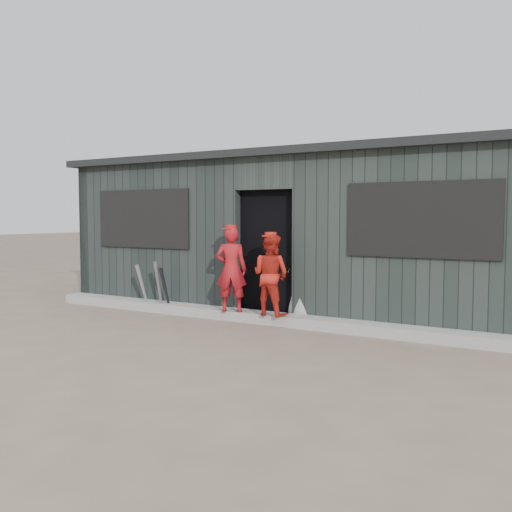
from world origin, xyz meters
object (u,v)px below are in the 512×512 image
Objects in this scene: bat_left at (143,288)px; dugout at (306,234)px; player_red_right at (271,275)px; bat_right at (165,290)px; player_red_left at (231,269)px; player_grey_back at (306,275)px; bat_mid at (159,287)px.

dugout is (2.14, 1.83, 0.89)m from bat_left.
bat_left is at bearing 5.54° from player_red_right.
player_red_left reaches higher than bat_right.
bat_right is 0.54× the size of player_grey_back.
bat_left is 1.84m from player_red_left.
dugout is (1.71, 1.76, 0.91)m from bat_right.
dugout is (1.81, 1.80, 0.86)m from bat_mid.
player_red_left is at bearing -100.70° from dugout.
bat_mid is at bearing 4.85° from player_red_right.
bat_right is at bearing -28.22° from player_red_left.
bat_right is 2.41m from player_grey_back.
player_red_left is at bearing -3.87° from bat_right.
player_red_right is (0.67, 0.03, -0.05)m from player_red_left.
bat_left is 0.10× the size of dugout.
bat_right is 1.43m from player_red_left.
player_grey_back is at bearing 11.09° from bat_mid.
bat_left is 0.94× the size of bat_mid.
player_red_right reaches higher than bat_mid.
player_grey_back reaches higher than player_red_right.
bat_mid is 0.12m from bat_right.
bat_right is 0.09× the size of dugout.
player_red_right is 0.14× the size of dugout.
bat_left is 1.07× the size of bat_right.
bat_left is 0.33m from bat_mid.
bat_mid is 1.51m from player_red_left.
bat_mid is at bearing -155.99° from bat_right.
bat_mid is at bearing 4.59° from bat_left.
player_red_left is at bearing -1.84° from bat_mid.
player_red_right is at bearing -1.83° from bat_right.
player_red_left is at bearing 7.72° from player_red_right.
player_red_left is 0.91× the size of player_grey_back.
dugout is at bearing -74.70° from player_red_right.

